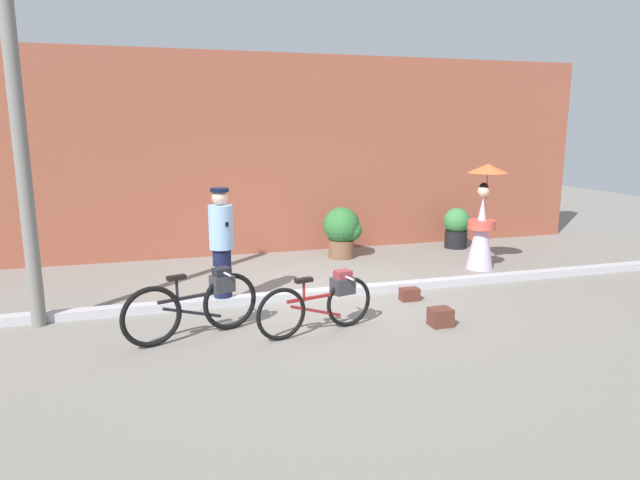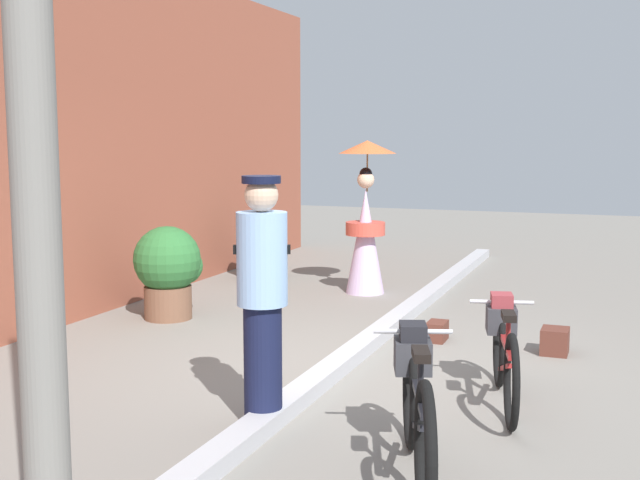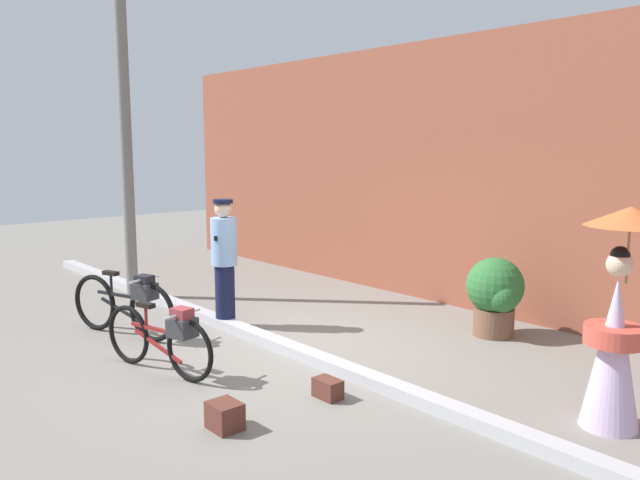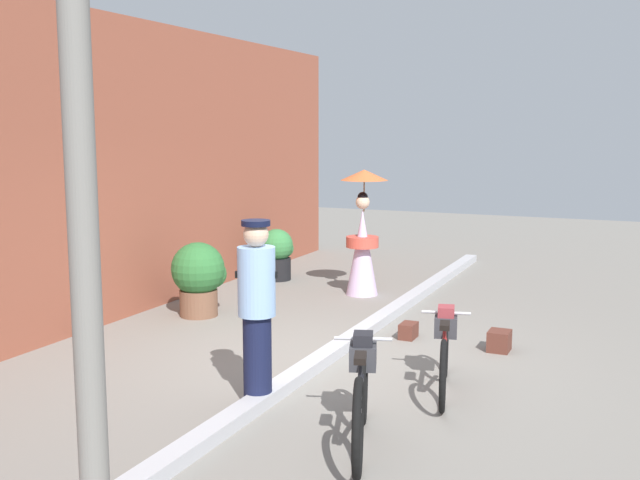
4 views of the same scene
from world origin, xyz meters
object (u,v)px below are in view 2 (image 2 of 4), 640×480
bicycle_far_side (504,348)px  potted_plant_small (169,268)px  person_officer (262,294)px  utility_pole (27,13)px  person_with_parasol (366,220)px  backpack_on_pavement (556,341)px  bicycle_near_officer (416,403)px  potted_plant_by_door (259,245)px  backpack_spare (437,331)px

bicycle_far_side → potted_plant_small: size_ratio=1.58×
person_officer → utility_pole: bearing=-175.4°
person_with_parasol → potted_plant_small: bearing=144.5°
backpack_on_pavement → bicycle_near_officer: bearing=170.3°
person_with_parasol → potted_plant_by_door: (0.49, 1.70, -0.45)m
person_with_parasol → backpack_on_pavement: size_ratio=6.75×
bicycle_far_side → person_officer: bearing=126.5°
bicycle_near_officer → backpack_spare: bearing=10.6°
potted_plant_small → utility_pole: size_ratio=0.21×
person_with_parasol → potted_plant_by_door: person_with_parasol is taller
person_officer → potted_plant_by_door: bearing=25.5°
person_with_parasol → potted_plant_small: size_ratio=1.89×
bicycle_near_officer → bicycle_far_side: bicycle_near_officer is taller
potted_plant_by_door → utility_pole: 8.32m
bicycle_far_side → potted_plant_by_door: potted_plant_by_door is taller
person_officer → backpack_on_pavement: (2.59, -1.69, -0.78)m
potted_plant_by_door → backpack_spare: (-2.55, -3.08, -0.36)m
bicycle_near_officer → potted_plant_by_door: size_ratio=1.95×
bicycle_near_officer → person_with_parasol: bearing=20.8°
potted_plant_small → backpack_spare: potted_plant_small is taller
bicycle_near_officer → potted_plant_by_door: bearing=32.9°
utility_pole → backpack_spare: bearing=-4.5°
bicycle_far_side → backpack_on_pavement: bearing=-9.1°
backpack_spare → utility_pole: bearing=175.5°
potted_plant_by_door → backpack_spare: 4.02m
backpack_spare → utility_pole: 5.59m
person_with_parasol → bicycle_far_side: bearing=-148.5°
potted_plant_by_door → bicycle_near_officer: bearing=-147.1°
bicycle_far_side → person_officer: 1.87m
potted_plant_small → utility_pole: bearing=-153.4°
bicycle_far_side → backpack_on_pavement: (1.52, -0.24, -0.28)m
potted_plant_small → backpack_spare: bearing=-88.7°
utility_pole → potted_plant_small: bearing=26.6°
backpack_on_pavement → utility_pole: utility_pole is taller
bicycle_near_officer → backpack_on_pavement: size_ratio=5.95×
person_officer → utility_pole: (-2.40, -0.19, 1.49)m
bicycle_far_side → potted_plant_small: bearing=67.8°
person_with_parasol → potted_plant_small: (-2.13, 1.52, -0.36)m
bicycle_far_side → person_officer: size_ratio=0.93×
backpack_on_pavement → backpack_spare: 1.10m
bicycle_near_officer → backpack_on_pavement: bearing=-9.7°
potted_plant_by_door → backpack_on_pavement: 4.96m
person_officer → potted_plant_small: bearing=41.6°
person_officer → utility_pole: utility_pole is taller
backpack_spare → utility_pole: size_ratio=0.06×
person_with_parasol → backpack_on_pavement: person_with_parasol is taller
person_officer → backpack_on_pavement: bearing=-33.1°
bicycle_near_officer → person_with_parasol: person_with_parasol is taller
potted_plant_small → utility_pole: (-5.01, -2.50, 1.85)m
potted_plant_small → bicycle_far_side: bearing=-112.2°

